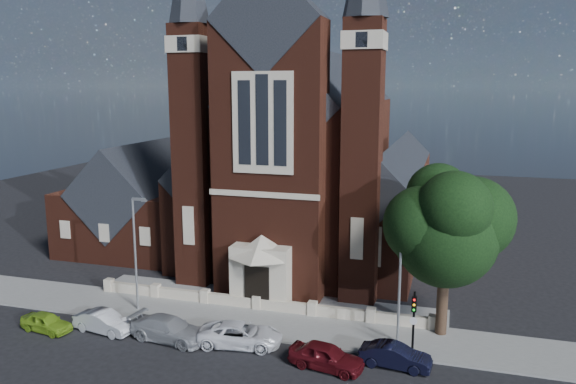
{
  "coord_description": "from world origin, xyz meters",
  "views": [
    {
      "loc": [
        12.76,
        -28.59,
        15.5
      ],
      "look_at": [
        0.61,
        12.0,
        7.49
      ],
      "focal_mm": 35.0,
      "sensor_mm": 36.0,
      "label": 1
    }
  ],
  "objects_px": {
    "church": "(315,164)",
    "street_lamp_left": "(136,247)",
    "car_white_suv": "(240,335)",
    "street_tree": "(448,230)",
    "car_silver_b": "(169,329)",
    "street_lamp_right": "(402,272)",
    "car_navy": "(395,356)",
    "car_lime_van": "(46,322)",
    "car_silver_a": "(104,322)",
    "parish_hall": "(141,207)",
    "car_dark_red": "(326,356)",
    "traffic_signal": "(414,315)"
  },
  "relations": [
    {
      "from": "street_tree",
      "to": "street_lamp_right",
      "type": "relative_size",
      "value": 1.32
    },
    {
      "from": "parish_hall",
      "to": "car_navy",
      "type": "xyz_separation_m",
      "value": [
        26.17,
        -17.01,
        -3.35
      ]
    },
    {
      "from": "street_lamp_right",
      "to": "car_white_suv",
      "type": "bearing_deg",
      "value": -161.84
    },
    {
      "from": "street_lamp_left",
      "to": "car_navy",
      "type": "relative_size",
      "value": 2.02
    },
    {
      "from": "church",
      "to": "car_white_suv",
      "type": "relative_size",
      "value": 6.85
    },
    {
      "from": "car_white_suv",
      "to": "car_dark_red",
      "type": "bearing_deg",
      "value": -111.04
    },
    {
      "from": "parish_hall",
      "to": "traffic_signal",
      "type": "xyz_separation_m",
      "value": [
        27.0,
        -15.57,
        -1.43
      ]
    },
    {
      "from": "church",
      "to": "car_dark_red",
      "type": "distance_m",
      "value": 25.23
    },
    {
      "from": "street_lamp_left",
      "to": "car_lime_van",
      "type": "distance_m",
      "value": 7.28
    },
    {
      "from": "car_lime_van",
      "to": "car_white_suv",
      "type": "height_order",
      "value": "car_white_suv"
    },
    {
      "from": "street_lamp_right",
      "to": "car_lime_van",
      "type": "height_order",
      "value": "street_lamp_right"
    },
    {
      "from": "car_lime_van",
      "to": "car_navy",
      "type": "height_order",
      "value": "car_navy"
    },
    {
      "from": "car_white_suv",
      "to": "car_silver_b",
      "type": "bearing_deg",
      "value": 89.24
    },
    {
      "from": "street_tree",
      "to": "car_silver_b",
      "type": "relative_size",
      "value": 2.11
    },
    {
      "from": "car_silver_a",
      "to": "car_silver_b",
      "type": "height_order",
      "value": "car_silver_b"
    },
    {
      "from": "car_white_suv",
      "to": "street_tree",
      "type": "bearing_deg",
      "value": -76.44
    },
    {
      "from": "traffic_signal",
      "to": "car_white_suv",
      "type": "distance_m",
      "value": 10.37
    },
    {
      "from": "car_lime_van",
      "to": "car_silver_a",
      "type": "height_order",
      "value": "car_silver_a"
    },
    {
      "from": "parish_hall",
      "to": "car_dark_red",
      "type": "relative_size",
      "value": 2.86
    },
    {
      "from": "church",
      "to": "car_lime_van",
      "type": "relative_size",
      "value": 9.78
    },
    {
      "from": "street_lamp_left",
      "to": "car_dark_red",
      "type": "xyz_separation_m",
      "value": [
        14.42,
        -4.27,
        -3.87
      ]
    },
    {
      "from": "car_silver_b",
      "to": "traffic_signal",
      "type": "bearing_deg",
      "value": -74.74
    },
    {
      "from": "street_lamp_right",
      "to": "car_navy",
      "type": "xyz_separation_m",
      "value": [
        0.08,
        -3.01,
        -3.94
      ]
    },
    {
      "from": "parish_hall",
      "to": "car_white_suv",
      "type": "xyz_separation_m",
      "value": [
        16.9,
        -17.01,
        -3.3
      ]
    },
    {
      "from": "street_lamp_left",
      "to": "car_silver_b",
      "type": "bearing_deg",
      "value": -39.94
    },
    {
      "from": "church",
      "to": "traffic_signal",
      "type": "xyz_separation_m",
      "value": [
        11.0,
        -20.52,
        -5.6
      ]
    },
    {
      "from": "church",
      "to": "car_white_suv",
      "type": "height_order",
      "value": "church"
    },
    {
      "from": "car_dark_red",
      "to": "street_lamp_right",
      "type": "bearing_deg",
      "value": -29.3
    },
    {
      "from": "street_lamp_right",
      "to": "car_silver_b",
      "type": "bearing_deg",
      "value": -165.18
    },
    {
      "from": "car_dark_red",
      "to": "car_white_suv",
      "type": "bearing_deg",
      "value": 88.06
    },
    {
      "from": "street_lamp_left",
      "to": "car_silver_a",
      "type": "xyz_separation_m",
      "value": [
        -0.24,
        -3.72,
        -3.92
      ]
    },
    {
      "from": "church",
      "to": "car_navy",
      "type": "distance_m",
      "value": 25.33
    },
    {
      "from": "street_tree",
      "to": "traffic_signal",
      "type": "height_order",
      "value": "street_tree"
    },
    {
      "from": "car_navy",
      "to": "traffic_signal",
      "type": "bearing_deg",
      "value": -24.94
    },
    {
      "from": "church",
      "to": "parish_hall",
      "type": "distance_m",
      "value": 17.26
    },
    {
      "from": "traffic_signal",
      "to": "car_silver_a",
      "type": "height_order",
      "value": "traffic_signal"
    },
    {
      "from": "traffic_signal",
      "to": "street_tree",
      "type": "bearing_deg",
      "value": 64.05
    },
    {
      "from": "car_lime_van",
      "to": "street_tree",
      "type": "bearing_deg",
      "value": -66.85
    },
    {
      "from": "street_lamp_left",
      "to": "traffic_signal",
      "type": "bearing_deg",
      "value": -4.76
    },
    {
      "from": "car_navy",
      "to": "church",
      "type": "bearing_deg",
      "value": 30.01
    },
    {
      "from": "parish_hall",
      "to": "street_tree",
      "type": "relative_size",
      "value": 1.14
    },
    {
      "from": "car_silver_b",
      "to": "car_navy",
      "type": "relative_size",
      "value": 1.27
    },
    {
      "from": "church",
      "to": "street_lamp_left",
      "type": "bearing_deg",
      "value": -112.66
    },
    {
      "from": "parish_hall",
      "to": "car_lime_van",
      "type": "xyz_separation_m",
      "value": [
        4.22,
        -18.69,
        -3.4
      ]
    },
    {
      "from": "car_silver_a",
      "to": "street_lamp_left",
      "type": "bearing_deg",
      "value": 4.72
    },
    {
      "from": "car_navy",
      "to": "car_dark_red",
      "type": "bearing_deg",
      "value": 114.18
    },
    {
      "from": "parish_hall",
      "to": "traffic_signal",
      "type": "bearing_deg",
      "value": -29.98
    },
    {
      "from": "street_lamp_right",
      "to": "car_silver_b",
      "type": "relative_size",
      "value": 1.59
    },
    {
      "from": "parish_hall",
      "to": "street_lamp_left",
      "type": "relative_size",
      "value": 1.51
    },
    {
      "from": "street_tree",
      "to": "car_dark_red",
      "type": "relative_size",
      "value": 2.5
    }
  ]
}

